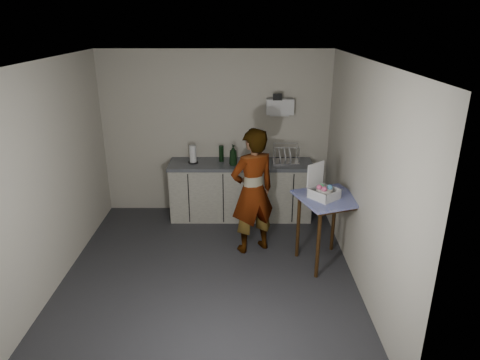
{
  "coord_description": "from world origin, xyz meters",
  "views": [
    {
      "loc": [
        0.4,
        -4.62,
        3.02
      ],
      "look_at": [
        0.39,
        0.45,
        1.1
      ],
      "focal_mm": 32.0,
      "sensor_mm": 36.0,
      "label": 1
    }
  ],
  "objects_px": {
    "dark_bottle": "(221,154)",
    "paper_towel": "(193,155)",
    "side_table": "(328,206)",
    "dish_rack": "(285,158)",
    "standing_man": "(253,191)",
    "soap_bottle": "(233,155)",
    "bakery_box": "(323,191)",
    "kitchen_counter": "(241,192)",
    "soda_can": "(244,160)"
  },
  "relations": [
    {
      "from": "dark_bottle",
      "to": "paper_towel",
      "type": "height_order",
      "value": "paper_towel"
    },
    {
      "from": "side_table",
      "to": "dish_rack",
      "type": "height_order",
      "value": "dish_rack"
    },
    {
      "from": "standing_man",
      "to": "soap_bottle",
      "type": "xyz_separation_m",
      "value": [
        -0.27,
        0.97,
        0.2
      ]
    },
    {
      "from": "side_table",
      "to": "dark_bottle",
      "type": "height_order",
      "value": "dark_bottle"
    },
    {
      "from": "paper_towel",
      "to": "bakery_box",
      "type": "height_order",
      "value": "bakery_box"
    },
    {
      "from": "kitchen_counter",
      "to": "bakery_box",
      "type": "distance_m",
      "value": 1.87
    },
    {
      "from": "soda_can",
      "to": "paper_towel",
      "type": "distance_m",
      "value": 0.8
    },
    {
      "from": "standing_man",
      "to": "bakery_box",
      "type": "xyz_separation_m",
      "value": [
        0.86,
        -0.38,
        0.17
      ]
    },
    {
      "from": "standing_man",
      "to": "dark_bottle",
      "type": "relative_size",
      "value": 6.83
    },
    {
      "from": "kitchen_counter",
      "to": "paper_towel",
      "type": "height_order",
      "value": "paper_towel"
    },
    {
      "from": "kitchen_counter",
      "to": "standing_man",
      "type": "height_order",
      "value": "standing_man"
    },
    {
      "from": "standing_man",
      "to": "soda_can",
      "type": "xyz_separation_m",
      "value": [
        -0.1,
        1.05,
        0.1
      ]
    },
    {
      "from": "kitchen_counter",
      "to": "soap_bottle",
      "type": "xyz_separation_m",
      "value": [
        -0.12,
        -0.1,
        0.64
      ]
    },
    {
      "from": "side_table",
      "to": "soda_can",
      "type": "relative_size",
      "value": 8.38
    },
    {
      "from": "soda_can",
      "to": "dark_bottle",
      "type": "relative_size",
      "value": 0.44
    },
    {
      "from": "kitchen_counter",
      "to": "dark_bottle",
      "type": "bearing_deg",
      "value": 165.18
    },
    {
      "from": "soap_bottle",
      "to": "paper_towel",
      "type": "height_order",
      "value": "soap_bottle"
    },
    {
      "from": "side_table",
      "to": "dark_bottle",
      "type": "bearing_deg",
      "value": 113.64
    },
    {
      "from": "side_table",
      "to": "paper_towel",
      "type": "xyz_separation_m",
      "value": [
        -1.84,
        1.42,
        0.22
      ]
    },
    {
      "from": "soda_can",
      "to": "bakery_box",
      "type": "relative_size",
      "value": 0.26
    },
    {
      "from": "soda_can",
      "to": "paper_towel",
      "type": "relative_size",
      "value": 0.4
    },
    {
      "from": "soda_can",
      "to": "side_table",
      "type": "bearing_deg",
      "value": -53.32
    },
    {
      "from": "soap_bottle",
      "to": "dark_bottle",
      "type": "distance_m",
      "value": 0.27
    },
    {
      "from": "standing_man",
      "to": "paper_towel",
      "type": "xyz_separation_m",
      "value": [
        -0.9,
        1.07,
        0.18
      ]
    },
    {
      "from": "soda_can",
      "to": "bakery_box",
      "type": "xyz_separation_m",
      "value": [
        0.96,
        -1.43,
        0.07
      ]
    },
    {
      "from": "side_table",
      "to": "soap_bottle",
      "type": "height_order",
      "value": "soap_bottle"
    },
    {
      "from": "side_table",
      "to": "soap_bottle",
      "type": "xyz_separation_m",
      "value": [
        -1.22,
        1.31,
        0.25
      ]
    },
    {
      "from": "dark_bottle",
      "to": "paper_towel",
      "type": "relative_size",
      "value": 0.91
    },
    {
      "from": "kitchen_counter",
      "to": "dark_bottle",
      "type": "height_order",
      "value": "dark_bottle"
    },
    {
      "from": "paper_towel",
      "to": "side_table",
      "type": "bearing_deg",
      "value": -37.69
    },
    {
      "from": "soap_bottle",
      "to": "soda_can",
      "type": "height_order",
      "value": "soap_bottle"
    },
    {
      "from": "kitchen_counter",
      "to": "dark_bottle",
      "type": "distance_m",
      "value": 0.69
    },
    {
      "from": "soap_bottle",
      "to": "dish_rack",
      "type": "bearing_deg",
      "value": 9.41
    },
    {
      "from": "bakery_box",
      "to": "standing_man",
      "type": "bearing_deg",
      "value": 115.83
    },
    {
      "from": "bakery_box",
      "to": "paper_towel",
      "type": "bearing_deg",
      "value": 100.1
    },
    {
      "from": "paper_towel",
      "to": "bakery_box",
      "type": "xyz_separation_m",
      "value": [
        1.76,
        -1.45,
        -0.01
      ]
    },
    {
      "from": "side_table",
      "to": "paper_towel",
      "type": "height_order",
      "value": "paper_towel"
    },
    {
      "from": "paper_towel",
      "to": "soap_bottle",
      "type": "bearing_deg",
      "value": -9.92
    },
    {
      "from": "soap_bottle",
      "to": "soda_can",
      "type": "distance_m",
      "value": 0.22
    },
    {
      "from": "dish_rack",
      "to": "bakery_box",
      "type": "xyz_separation_m",
      "value": [
        0.32,
        -1.48,
        0.06
      ]
    },
    {
      "from": "kitchen_counter",
      "to": "side_table",
      "type": "xyz_separation_m",
      "value": [
        1.1,
        -1.42,
        0.39
      ]
    },
    {
      "from": "dark_bottle",
      "to": "paper_towel",
      "type": "xyz_separation_m",
      "value": [
        -0.44,
        -0.08,
        0.0
      ]
    },
    {
      "from": "dark_bottle",
      "to": "paper_towel",
      "type": "bearing_deg",
      "value": -170.19
    },
    {
      "from": "dark_bottle",
      "to": "kitchen_counter",
      "type": "bearing_deg",
      "value": -14.82
    },
    {
      "from": "soap_bottle",
      "to": "dark_bottle",
      "type": "bearing_deg",
      "value": 135.64
    },
    {
      "from": "soap_bottle",
      "to": "paper_towel",
      "type": "xyz_separation_m",
      "value": [
        -0.63,
        0.11,
        -0.03
      ]
    },
    {
      "from": "standing_man",
      "to": "soap_bottle",
      "type": "height_order",
      "value": "standing_man"
    },
    {
      "from": "soda_can",
      "to": "paper_towel",
      "type": "xyz_separation_m",
      "value": [
        -0.8,
        0.02,
        0.08
      ]
    },
    {
      "from": "kitchen_counter",
      "to": "standing_man",
      "type": "bearing_deg",
      "value": -81.66
    },
    {
      "from": "dish_rack",
      "to": "bakery_box",
      "type": "height_order",
      "value": "bakery_box"
    }
  ]
}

